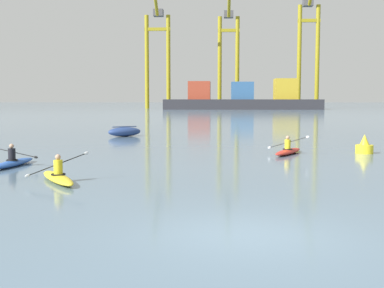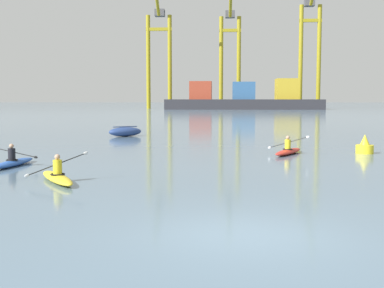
{
  "view_description": "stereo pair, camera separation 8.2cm",
  "coord_description": "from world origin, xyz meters",
  "px_view_note": "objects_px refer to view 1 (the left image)",
  "views": [
    {
      "loc": [
        -0.57,
        -10.45,
        2.82
      ],
      "look_at": [
        -1.95,
        14.45,
        0.6
      ],
      "focal_mm": 47.53,
      "sensor_mm": 36.0,
      "label": 1
    },
    {
      "loc": [
        -0.49,
        -10.45,
        2.82
      ],
      "look_at": [
        -1.95,
        14.45,
        0.6
      ],
      "focal_mm": 47.53,
      "sensor_mm": 36.0,
      "label": 2
    }
  ],
  "objects_px": {
    "gantry_crane_west_mid": "(229,47)",
    "kayak_yellow": "(58,177)",
    "kayak_red": "(288,151)",
    "gantry_crane_west": "(157,46)",
    "channel_buoy": "(364,147)",
    "gantry_crane_east_mid": "(309,40)",
    "capsized_dinghy": "(125,132)",
    "kayak_blue": "(13,162)",
    "container_barge": "(243,99)"
  },
  "relations": [
    {
      "from": "gantry_crane_west_mid",
      "to": "kayak_yellow",
      "type": "bearing_deg",
      "value": -93.35
    },
    {
      "from": "kayak_red",
      "to": "gantry_crane_west",
      "type": "bearing_deg",
      "value": 100.11
    },
    {
      "from": "channel_buoy",
      "to": "kayak_red",
      "type": "xyz_separation_m",
      "value": [
        -3.99,
        -0.56,
        -0.19
      ]
    },
    {
      "from": "gantry_crane_west_mid",
      "to": "kayak_red",
      "type": "height_order",
      "value": "gantry_crane_west_mid"
    },
    {
      "from": "gantry_crane_west_mid",
      "to": "kayak_red",
      "type": "distance_m",
      "value": 127.37
    },
    {
      "from": "gantry_crane_west",
      "to": "kayak_yellow",
      "type": "height_order",
      "value": "gantry_crane_west"
    },
    {
      "from": "gantry_crane_west_mid",
      "to": "channel_buoy",
      "type": "relative_size",
      "value": 37.31
    },
    {
      "from": "gantry_crane_east_mid",
      "to": "kayak_yellow",
      "type": "xyz_separation_m",
      "value": [
        -30.59,
        -130.82,
        -19.43
      ]
    },
    {
      "from": "capsized_dinghy",
      "to": "kayak_yellow",
      "type": "height_order",
      "value": "kayak_yellow"
    },
    {
      "from": "gantry_crane_east_mid",
      "to": "capsized_dinghy",
      "type": "bearing_deg",
      "value": -106.36
    },
    {
      "from": "gantry_crane_east_mid",
      "to": "capsized_dinghy",
      "type": "distance_m",
      "value": 116.13
    },
    {
      "from": "kayak_blue",
      "to": "kayak_yellow",
      "type": "distance_m",
      "value": 4.97
    },
    {
      "from": "capsized_dinghy",
      "to": "kayak_red",
      "type": "relative_size",
      "value": 0.83
    },
    {
      "from": "gantry_crane_west_mid",
      "to": "capsized_dinghy",
      "type": "relative_size",
      "value": 13.5
    },
    {
      "from": "kayak_yellow",
      "to": "capsized_dinghy",
      "type": "bearing_deg",
      "value": 94.54
    },
    {
      "from": "gantry_crane_west",
      "to": "kayak_yellow",
      "type": "xyz_separation_m",
      "value": [
        12.65,
        -130.56,
        -17.81
      ]
    },
    {
      "from": "kayak_red",
      "to": "kayak_blue",
      "type": "bearing_deg",
      "value": -156.32
    },
    {
      "from": "kayak_red",
      "to": "channel_buoy",
      "type": "bearing_deg",
      "value": 8.03
    },
    {
      "from": "kayak_yellow",
      "to": "kayak_red",
      "type": "bearing_deg",
      "value": 45.54
    },
    {
      "from": "container_barge",
      "to": "gantry_crane_west",
      "type": "height_order",
      "value": "gantry_crane_west"
    },
    {
      "from": "kayak_blue",
      "to": "kayak_yellow",
      "type": "height_order",
      "value": "kayak_yellow"
    },
    {
      "from": "gantry_crane_east_mid",
      "to": "kayak_blue",
      "type": "bearing_deg",
      "value": -104.88
    },
    {
      "from": "container_barge",
      "to": "kayak_blue",
      "type": "distance_m",
      "value": 117.87
    },
    {
      "from": "kayak_blue",
      "to": "kayak_red",
      "type": "relative_size",
      "value": 1.04
    },
    {
      "from": "capsized_dinghy",
      "to": "kayak_yellow",
      "type": "relative_size",
      "value": 0.86
    },
    {
      "from": "capsized_dinghy",
      "to": "channel_buoy",
      "type": "relative_size",
      "value": 2.76
    },
    {
      "from": "channel_buoy",
      "to": "capsized_dinghy",
      "type": "bearing_deg",
      "value": 142.59
    },
    {
      "from": "gantry_crane_west",
      "to": "gantry_crane_west_mid",
      "type": "xyz_separation_m",
      "value": [
        20.57,
        4.7,
        0.18
      ]
    },
    {
      "from": "gantry_crane_east_mid",
      "to": "capsized_dinghy",
      "type": "xyz_separation_m",
      "value": [
        -32.25,
        -109.89,
        -19.25
      ]
    },
    {
      "from": "gantry_crane_east_mid",
      "to": "kayak_red",
      "type": "relative_size",
      "value": 12.32
    },
    {
      "from": "channel_buoy",
      "to": "kayak_yellow",
      "type": "xyz_separation_m",
      "value": [
        -12.99,
        -9.73,
        -0.19
      ]
    },
    {
      "from": "gantry_crane_west",
      "to": "container_barge",
      "type": "bearing_deg",
      "value": -22.01
    },
    {
      "from": "capsized_dinghy",
      "to": "kayak_yellow",
      "type": "xyz_separation_m",
      "value": [
        1.66,
        -20.94,
        -0.18
      ]
    },
    {
      "from": "gantry_crane_west_mid",
      "to": "gantry_crane_east_mid",
      "type": "xyz_separation_m",
      "value": [
        22.67,
        -4.43,
        1.44
      ]
    },
    {
      "from": "gantry_crane_west_mid",
      "to": "gantry_crane_east_mid",
      "type": "relative_size",
      "value": 0.91
    },
    {
      "from": "gantry_crane_west",
      "to": "gantry_crane_west_mid",
      "type": "distance_m",
      "value": 21.1
    },
    {
      "from": "capsized_dinghy",
      "to": "gantry_crane_west",
      "type": "bearing_deg",
      "value": 95.73
    },
    {
      "from": "capsized_dinghy",
      "to": "kayak_blue",
      "type": "distance_m",
      "value": 17.16
    },
    {
      "from": "gantry_crane_west",
      "to": "kayak_blue",
      "type": "distance_m",
      "value": 128.32
    },
    {
      "from": "gantry_crane_west_mid",
      "to": "kayak_yellow",
      "type": "relative_size",
      "value": 11.61
    },
    {
      "from": "gantry_crane_west",
      "to": "gantry_crane_east_mid",
      "type": "height_order",
      "value": "gantry_crane_east_mid"
    },
    {
      "from": "channel_buoy",
      "to": "kayak_yellow",
      "type": "bearing_deg",
      "value": -143.16
    },
    {
      "from": "gantry_crane_west_mid",
      "to": "kayak_red",
      "type": "xyz_separation_m",
      "value": [
        1.08,
        -126.09,
        -17.99
      ]
    },
    {
      "from": "capsized_dinghy",
      "to": "kayak_yellow",
      "type": "bearing_deg",
      "value": -85.46
    },
    {
      "from": "capsized_dinghy",
      "to": "kayak_yellow",
      "type": "distance_m",
      "value": 21.0
    },
    {
      "from": "channel_buoy",
      "to": "kayak_red",
      "type": "bearing_deg",
      "value": -171.97
    },
    {
      "from": "channel_buoy",
      "to": "kayak_blue",
      "type": "xyz_separation_m",
      "value": [
        -16.14,
        -5.89,
        -0.19
      ]
    },
    {
      "from": "gantry_crane_east_mid",
      "to": "kayak_yellow",
      "type": "distance_m",
      "value": 135.75
    },
    {
      "from": "gantry_crane_west",
      "to": "kayak_red",
      "type": "distance_m",
      "value": 124.59
    },
    {
      "from": "container_barge",
      "to": "capsized_dinghy",
      "type": "distance_m",
      "value": 100.72
    }
  ]
}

